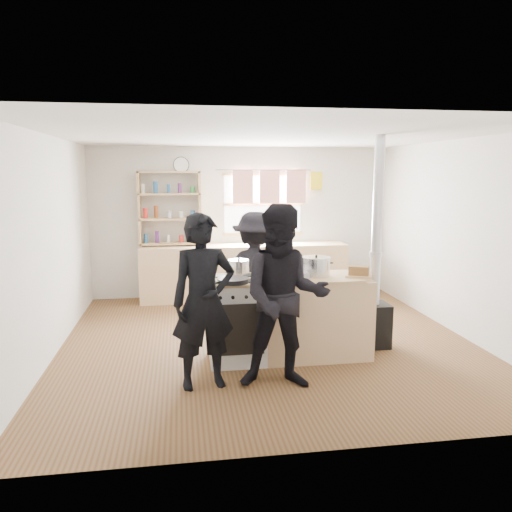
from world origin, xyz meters
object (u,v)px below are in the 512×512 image
(stockpot_counter, at_px, (316,266))
(bread_board, at_px, (359,272))
(skillet_greens, at_px, (233,280))
(flue_heater, at_px, (374,294))
(person_near_right, at_px, (285,298))
(thermos, at_px, (289,234))
(stockpot_stove, at_px, (239,267))
(person_far, at_px, (255,275))
(person_near_left, at_px, (204,302))
(cooking_island, at_px, (289,317))
(roast_tray, at_px, (292,274))

(stockpot_counter, height_order, bread_board, stockpot_counter)
(skillet_greens, bearing_deg, flue_heater, 13.27)
(person_near_right, bearing_deg, thermos, 85.58)
(bread_board, bearing_deg, stockpot_stove, 166.71)
(thermos, bearing_deg, bread_board, -86.68)
(stockpot_counter, bearing_deg, skillet_greens, -166.99)
(flue_heater, bearing_deg, thermos, 100.85)
(bread_board, height_order, person_near_right, person_near_right)
(stockpot_counter, bearing_deg, person_far, 124.99)
(stockpot_stove, bearing_deg, person_near_left, -117.85)
(cooking_island, bearing_deg, skillet_greens, -163.23)
(cooking_island, height_order, bread_board, bread_board)
(stockpot_counter, bearing_deg, bread_board, -15.71)
(skillet_greens, bearing_deg, cooking_island, 16.77)
(stockpot_stove, distance_m, stockpot_counter, 0.87)
(roast_tray, height_order, person_near_right, person_near_right)
(stockpot_stove, distance_m, person_near_left, 0.96)
(cooking_island, xyz_separation_m, flue_heater, (1.09, 0.21, 0.18))
(flue_heater, distance_m, person_near_right, 1.64)
(cooking_island, bearing_deg, person_near_left, -147.30)
(skillet_greens, distance_m, stockpot_stove, 0.42)
(stockpot_counter, xyz_separation_m, flue_heater, (0.78, 0.19, -0.39))
(stockpot_counter, bearing_deg, flue_heater, 13.60)
(thermos, distance_m, stockpot_counter, 2.76)
(roast_tray, relative_size, stockpot_stove, 1.43)
(person_far, bearing_deg, person_near_left, 82.56)
(bread_board, distance_m, person_far, 1.40)
(roast_tray, height_order, flue_heater, flue_heater)
(cooking_island, height_order, person_near_right, person_near_right)
(thermos, xyz_separation_m, stockpot_stove, (-1.14, -2.56, -0.05))
(thermos, relative_size, cooking_island, 0.16)
(person_near_right, height_order, person_far, person_near_right)
(cooking_island, relative_size, stockpot_stove, 8.18)
(thermos, bearing_deg, roast_tray, -101.70)
(skillet_greens, relative_size, person_near_right, 0.25)
(thermos, distance_m, person_far, 2.13)
(stockpot_counter, bearing_deg, cooking_island, -175.23)
(thermos, height_order, roast_tray, thermos)
(roast_tray, relative_size, flue_heater, 0.14)
(skillet_greens, relative_size, roast_tray, 1.30)
(bread_board, bearing_deg, cooking_island, 172.40)
(cooking_island, height_order, roast_tray, roast_tray)
(cooking_island, xyz_separation_m, person_near_right, (-0.21, -0.75, 0.43))
(cooking_island, distance_m, stockpot_stove, 0.80)
(person_near_right, bearing_deg, person_near_left, 179.38)
(skillet_greens, xyz_separation_m, roast_tray, (0.66, 0.13, 0.01))
(cooking_island, xyz_separation_m, skillet_greens, (-0.65, -0.20, 0.49))
(roast_tray, bearing_deg, bread_board, -2.38)
(stockpot_stove, bearing_deg, skillet_greens, -105.32)
(skillet_greens, xyz_separation_m, person_near_left, (-0.33, -0.43, -0.11))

